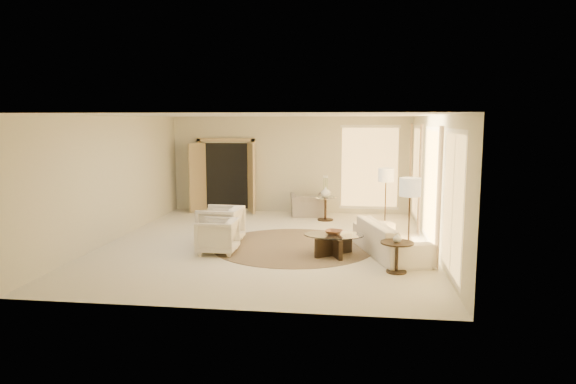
# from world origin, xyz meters

# --- Properties ---
(room) EXTENTS (7.04, 8.04, 2.83)m
(room) POSITION_xyz_m (0.00, 0.00, 1.40)
(room) COLOR silver
(room) RESTS_ON ground
(windows_right) EXTENTS (0.10, 6.40, 2.40)m
(windows_right) POSITION_xyz_m (3.45, 0.10, 1.35)
(windows_right) COLOR #F2BB60
(windows_right) RESTS_ON room
(window_back_corner) EXTENTS (1.70, 0.10, 2.40)m
(window_back_corner) POSITION_xyz_m (2.30, 3.95, 1.35)
(window_back_corner) COLOR #F2BB60
(window_back_corner) RESTS_ON room
(curtains_right) EXTENTS (0.06, 5.20, 2.60)m
(curtains_right) POSITION_xyz_m (3.40, 1.00, 1.30)
(curtains_right) COLOR tan
(curtains_right) RESTS_ON room
(french_doors) EXTENTS (1.95, 0.66, 2.16)m
(french_doors) POSITION_xyz_m (-1.90, 3.82, 1.07)
(french_doors) COLOR tan
(french_doors) RESTS_ON room
(area_rug) EXTENTS (4.47, 4.47, 0.01)m
(area_rug) POSITION_xyz_m (0.59, -0.17, 0.01)
(area_rug) COLOR #413324
(area_rug) RESTS_ON room
(sofa) EXTENTS (1.53, 2.46, 0.67)m
(sofa) POSITION_xyz_m (2.62, -0.62, 0.33)
(sofa) COLOR white
(sofa) RESTS_ON room
(armchair_left) EXTENTS (0.87, 0.92, 0.90)m
(armchair_left) POSITION_xyz_m (-1.04, -0.06, 0.45)
(armchair_left) COLOR white
(armchair_left) RESTS_ON room
(armchair_right) EXTENTS (0.71, 0.76, 0.78)m
(armchair_right) POSITION_xyz_m (-0.88, -0.93, 0.39)
(armchair_right) COLOR white
(armchair_right) RESTS_ON room
(accent_chair) EXTENTS (1.05, 0.77, 0.84)m
(accent_chair) POSITION_xyz_m (0.57, 3.40, 0.42)
(accent_chair) COLOR gray
(accent_chair) RESTS_ON room
(coffee_table) EXTENTS (1.45, 1.45, 0.44)m
(coffee_table) POSITION_xyz_m (1.48, -0.83, 0.27)
(coffee_table) COLOR black
(coffee_table) RESTS_ON room
(end_table) EXTENTS (0.59, 0.59, 0.56)m
(end_table) POSITION_xyz_m (2.64, -1.83, 0.38)
(end_table) COLOR black
(end_table) RESTS_ON room
(side_table) EXTENTS (0.56, 0.56, 0.65)m
(side_table) POSITION_xyz_m (1.11, 2.82, 0.39)
(side_table) COLOR black
(side_table) RESTS_ON room
(floor_lamp_near) EXTENTS (0.38, 0.38, 1.56)m
(floor_lamp_near) POSITION_xyz_m (2.62, 1.49, 1.33)
(floor_lamp_near) COLOR black
(floor_lamp_near) RESTS_ON room
(floor_lamp_far) EXTENTS (0.40, 0.40, 1.64)m
(floor_lamp_far) POSITION_xyz_m (2.90, -1.26, 1.39)
(floor_lamp_far) COLOR black
(floor_lamp_far) RESTS_ON room
(bowl) EXTENTS (0.43, 0.43, 0.08)m
(bowl) POSITION_xyz_m (1.48, -0.83, 0.48)
(bowl) COLOR brown
(bowl) RESTS_ON coffee_table
(end_vase) EXTENTS (0.21, 0.21, 0.16)m
(end_vase) POSITION_xyz_m (2.64, -1.83, 0.63)
(end_vase) COLOR white
(end_vase) RESTS_ON end_table
(side_vase) EXTENTS (0.30, 0.30, 0.27)m
(side_vase) POSITION_xyz_m (1.11, 2.82, 0.78)
(side_vase) COLOR white
(side_vase) RESTS_ON side_table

